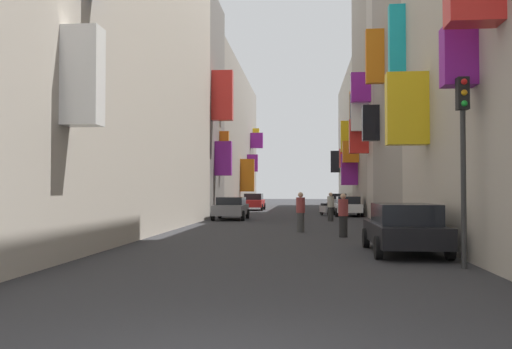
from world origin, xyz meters
The scene contains 19 objects.
ground_plane centered at (0.00, 30.00, 0.00)m, with size 140.00×140.00×0.00m, color #2D2D30.
building_left_mid_a centered at (-7.97, 30.87, 7.45)m, with size 7.34×6.08×14.93m.
building_left_mid_b centered at (-7.99, 46.97, 6.66)m, with size 7.35×26.08×13.32m.
building_right_mid_a centered at (7.99, 22.46, 8.69)m, with size 6.92×9.63×17.38m.
building_right_mid_b centered at (7.95, 28.80, 9.19)m, with size 7.22×3.05×18.45m.
building_right_mid_c centered at (7.99, 35.79, 9.32)m, with size 7.28×10.91×18.67m.
building_right_far centered at (8.00, 50.62, 6.68)m, with size 7.05×18.77×13.36m.
parked_car_red centered at (-3.61, 42.16, 0.77)m, with size 1.89×4.14×1.48m.
parked_car_grey centered at (-3.57, 27.21, 0.73)m, with size 1.95×4.02×1.36m.
parked_car_silver centered at (3.95, 45.02, 0.77)m, with size 1.84×3.95×1.46m.
parked_car_black centered at (3.74, 10.39, 0.75)m, with size 2.00×4.35×1.42m.
parked_car_white centered at (3.88, 32.07, 0.72)m, with size 1.86×3.92×1.35m.
scooter_green centered at (3.71, 36.89, 0.46)m, with size 0.54×1.97×1.13m.
scooter_red centered at (3.84, 51.07, 0.46)m, with size 0.80×1.84×1.13m.
scooter_silver centered at (2.35, 32.66, 0.46)m, with size 0.78×1.91×1.13m.
pedestrian_crossing centered at (2.39, 15.53, 0.83)m, with size 0.49×0.49×1.67m.
pedestrian_near_left centered at (0.74, 17.81, 0.85)m, with size 0.44×0.44×1.71m.
pedestrian_near_right centered at (2.40, 25.86, 0.82)m, with size 0.51×0.51×1.65m.
traffic_light_near_corner centered at (4.57, 7.50, 3.00)m, with size 0.26×0.34×4.42m.
Camera 1 is at (0.93, -5.18, 1.82)m, focal length 37.53 mm.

